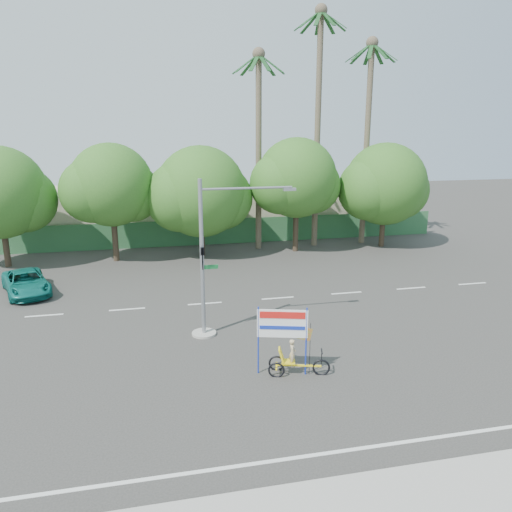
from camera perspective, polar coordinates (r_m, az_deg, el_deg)
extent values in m
plane|color=#33302D|center=(19.79, 2.83, -12.85)|extent=(120.00, 120.00, 0.00)
cube|color=gray|center=(13.90, 11.89, -26.51)|extent=(50.00, 2.40, 0.12)
cube|color=#336B3D|center=(39.54, -5.31, 2.75)|extent=(38.00, 0.08, 2.00)
cube|color=beige|center=(43.82, -19.23, 4.50)|extent=(12.00, 8.00, 4.00)
cube|color=beige|center=(45.34, 4.06, 5.35)|extent=(14.00, 8.00, 3.60)
cylinder|color=#473828|center=(36.88, -26.73, 1.56)|extent=(0.40, 0.40, 3.52)
sphere|color=#235519|center=(36.41, -25.03, 5.84)|extent=(4.32, 4.32, 4.32)
cylinder|color=#473828|center=(35.73, -15.84, 2.39)|extent=(0.40, 0.40, 3.74)
sphere|color=#235519|center=(35.20, -16.22, 7.81)|extent=(5.60, 5.60, 5.60)
sphere|color=#235519|center=(35.51, -14.09, 7.03)|extent=(4.03, 4.03, 4.03)
sphere|color=#235519|center=(35.10, -18.27, 7.07)|extent=(4.26, 4.26, 4.26)
cylinder|color=#473828|center=(35.89, -6.22, 2.56)|extent=(0.40, 0.40, 3.30)
sphere|color=#235519|center=(35.39, -6.35, 7.32)|extent=(6.40, 6.40, 6.40)
sphere|color=#235519|center=(35.93, -4.08, 6.64)|extent=(4.61, 4.61, 4.61)
sphere|color=#235519|center=(35.06, -8.65, 6.68)|extent=(4.86, 4.86, 4.86)
cylinder|color=#473828|center=(37.21, 4.56, 3.49)|extent=(0.40, 0.40, 3.87)
sphere|color=#235519|center=(36.69, 4.67, 8.89)|extent=(5.80, 5.80, 5.80)
sphere|color=#235519|center=(37.44, 6.45, 8.01)|extent=(4.18, 4.18, 4.18)
sphere|color=#235519|center=(36.13, 2.78, 8.27)|extent=(4.41, 4.41, 4.41)
cylinder|color=#473828|center=(39.83, 14.26, 3.50)|extent=(0.40, 0.40, 3.43)
sphere|color=#235519|center=(39.37, 14.54, 7.96)|extent=(6.20, 6.20, 6.20)
sphere|color=#235519|center=(40.34, 16.09, 7.22)|extent=(4.46, 4.46, 4.46)
sphere|color=#235519|center=(38.57, 12.81, 7.46)|extent=(4.71, 4.71, 4.71)
cylinder|color=#70604C|center=(38.56, 7.03, 13.64)|extent=(0.44, 0.44, 17.00)
sphere|color=#70604C|center=(39.35, 7.46, 26.11)|extent=(0.90, 0.90, 0.90)
cube|color=#1C4C21|center=(39.53, 8.84, 25.03)|extent=(1.91, 0.28, 1.36)
cube|color=#1C4C21|center=(40.02, 8.18, 24.93)|extent=(1.65, 1.44, 1.36)
cube|color=#1C4C21|center=(40.13, 7.18, 24.93)|extent=(0.61, 1.93, 1.36)
cube|color=#1C4C21|center=(39.83, 6.29, 25.03)|extent=(1.20, 1.80, 1.36)
cube|color=#1C4C21|center=(39.24, 5.90, 25.20)|extent=(1.89, 0.92, 1.36)
cube|color=#1C4C21|center=(38.64, 6.23, 25.36)|extent=(1.89, 0.92, 1.36)
cube|color=#1C4C21|center=(38.31, 7.14, 25.43)|extent=(1.20, 1.80, 1.36)
cube|color=#1C4C21|center=(38.41, 8.19, 25.36)|extent=(0.61, 1.93, 1.36)
cube|color=#1C4C21|center=(38.90, 8.86, 25.20)|extent=(1.65, 1.44, 1.36)
cylinder|color=#70604C|center=(40.08, 12.51, 12.01)|extent=(0.44, 0.44, 15.00)
sphere|color=#70604C|center=(40.47, 13.14, 22.67)|extent=(0.90, 0.90, 0.90)
cube|color=#1C4C21|center=(40.78, 14.37, 21.60)|extent=(1.91, 0.28, 1.36)
cube|color=#1C4C21|center=(41.23, 13.68, 21.56)|extent=(1.65, 1.44, 1.36)
cube|color=#1C4C21|center=(41.29, 12.72, 21.60)|extent=(0.61, 1.93, 1.36)
cube|color=#1C4C21|center=(40.93, 11.92, 21.70)|extent=(1.20, 1.80, 1.36)
cube|color=#1C4C21|center=(40.32, 11.65, 21.83)|extent=(1.89, 0.92, 1.36)
cube|color=#1C4C21|center=(39.73, 12.05, 21.92)|extent=(1.89, 0.92, 1.36)
cube|color=#1C4C21|center=(39.45, 12.96, 21.92)|extent=(1.20, 1.80, 1.36)
cube|color=#1C4C21|center=(39.62, 13.93, 21.84)|extent=(0.61, 1.93, 1.36)
cube|color=#1C4C21|center=(40.15, 14.48, 21.71)|extent=(1.65, 1.44, 1.36)
cylinder|color=#70604C|center=(37.38, 0.30, 11.41)|extent=(0.44, 0.44, 14.00)
sphere|color=#70604C|center=(37.63, 0.31, 22.12)|extent=(0.90, 0.90, 0.90)
cube|color=#1C4C21|center=(37.77, 1.81, 21.08)|extent=(1.91, 0.28, 1.36)
cube|color=#1C4C21|center=(38.30, 1.23, 20.99)|extent=(1.65, 1.44, 1.36)
cube|color=#1C4C21|center=(38.49, 0.24, 20.96)|extent=(0.61, 1.93, 1.36)
cube|color=#1C4C21|center=(38.24, -0.71, 21.00)|extent=(1.20, 1.80, 1.36)
cube|color=#1C4C21|center=(37.68, -1.21, 21.09)|extent=(1.89, 0.92, 1.36)
cube|color=#1C4C21|center=(37.05, -1.00, 21.20)|extent=(1.89, 0.92, 1.36)
cube|color=#1C4C21|center=(36.66, -0.16, 21.28)|extent=(1.20, 1.80, 1.36)
cube|color=#1C4C21|center=(36.69, 0.92, 21.27)|extent=(0.61, 1.93, 1.36)
cube|color=#1C4C21|center=(37.13, 1.70, 21.19)|extent=(1.65, 1.44, 1.36)
cylinder|color=gray|center=(22.91, -5.95, -8.78)|extent=(1.10, 1.10, 0.10)
cylinder|color=gray|center=(21.77, -6.19, -0.42)|extent=(0.18, 0.18, 7.00)
cylinder|color=gray|center=(21.48, -1.06, 7.76)|extent=(4.00, 0.10, 0.10)
cube|color=gray|center=(21.94, 3.86, 7.61)|extent=(0.55, 0.20, 0.12)
imported|color=black|center=(21.53, -6.13, -0.31)|extent=(0.16, 0.20, 1.00)
cube|color=#14662D|center=(21.90, -5.25, -1.25)|extent=(0.70, 0.04, 0.18)
torus|color=black|center=(19.43, 7.46, -12.52)|extent=(0.67, 0.26, 0.67)
torus|color=black|center=(19.64, 2.38, -12.16)|extent=(0.62, 0.24, 0.63)
torus|color=black|center=(19.14, 2.34, -12.91)|extent=(0.62, 0.24, 0.63)
cube|color=yellow|center=(19.36, 4.92, -12.36)|extent=(1.64, 0.52, 0.06)
cube|color=yellow|center=(19.38, 2.36, -12.48)|extent=(0.22, 0.59, 0.05)
cube|color=yellow|center=(19.29, 3.72, -11.97)|extent=(0.59, 0.54, 0.06)
cube|color=yellow|center=(19.17, 2.92, -11.22)|extent=(0.33, 0.46, 0.54)
cylinder|color=black|center=(19.25, 7.50, -11.47)|extent=(0.04, 0.04, 0.55)
cube|color=black|center=(19.14, 7.53, -10.75)|extent=(0.16, 0.44, 0.04)
imported|color=#CCB284|center=(19.13, 4.20, -10.97)|extent=(0.35, 0.45, 1.07)
cylinder|color=#1A36C7|center=(18.95, 0.26, -9.62)|extent=(0.07, 0.07, 2.68)
cylinder|color=#1A36C7|center=(18.94, 5.75, -9.71)|extent=(0.07, 0.07, 2.68)
cube|color=white|center=(18.65, 3.03, -7.73)|extent=(1.83, 0.57, 1.09)
cube|color=red|center=(18.49, 3.04, -6.78)|extent=(1.63, 0.48, 0.26)
cube|color=#1A36C7|center=(18.68, 3.02, -8.19)|extent=(1.63, 0.48, 0.14)
cylinder|color=black|center=(19.08, 6.18, -10.53)|extent=(0.02, 0.02, 2.09)
cube|color=red|center=(18.80, 5.16, -8.74)|extent=(0.85, 0.26, 0.65)
imported|color=#0F6A61|center=(30.69, -24.79, -2.77)|extent=(3.58, 5.10, 1.29)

